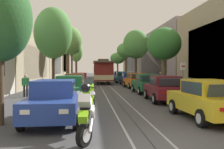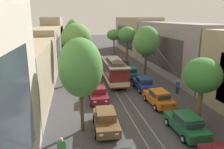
% 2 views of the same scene
% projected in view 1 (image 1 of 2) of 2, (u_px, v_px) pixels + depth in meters
% --- Properties ---
extents(ground_plane, '(173.40, 173.40, 0.00)m').
position_uv_depth(ground_plane, '(103.00, 84.00, 33.97)').
color(ground_plane, '#424244').
extents(trolley_track_rails, '(1.14, 77.36, 0.01)m').
position_uv_depth(trolley_track_rails, '(101.00, 82.00, 38.88)').
color(trolley_track_rails, gray).
rests_on(trolley_track_rails, ground).
extents(building_facade_left, '(5.95, 69.06, 9.85)m').
position_uv_depth(building_facade_left, '(27.00, 53.00, 34.62)').
color(building_facade_left, beige).
rests_on(building_facade_left, ground).
extents(building_facade_right, '(5.93, 69.06, 8.76)m').
position_uv_depth(building_facade_right, '(161.00, 57.00, 43.25)').
color(building_facade_right, tan).
rests_on(building_facade_right, ground).
extents(parked_car_blue_near_left, '(2.05, 4.38, 1.58)m').
position_uv_depth(parked_car_blue_near_left, '(54.00, 101.00, 9.50)').
color(parked_car_blue_near_left, '#233D93').
rests_on(parked_car_blue_near_left, ground).
extents(parked_car_green_second_left, '(2.05, 4.38, 1.58)m').
position_uv_depth(parked_car_green_second_left, '(70.00, 88.00, 15.42)').
color(parked_car_green_second_left, '#1E6038').
rests_on(parked_car_green_second_left, ground).
extents(parked_car_brown_mid_left, '(2.13, 4.42, 1.58)m').
position_uv_depth(parked_car_brown_mid_left, '(75.00, 83.00, 21.83)').
color(parked_car_brown_mid_left, brown).
rests_on(parked_car_brown_mid_left, ground).
extents(parked_car_maroon_fourth_left, '(2.08, 4.40, 1.58)m').
position_uv_depth(parked_car_maroon_fourth_left, '(80.00, 80.00, 28.10)').
color(parked_car_maroon_fourth_left, maroon).
rests_on(parked_car_maroon_fourth_left, ground).
extents(parked_car_yellow_near_right, '(2.10, 4.40, 1.58)m').
position_uv_depth(parked_car_yellow_near_right, '(207.00, 99.00, 9.89)').
color(parked_car_yellow_near_right, gold).
rests_on(parked_car_yellow_near_right, ground).
extents(parked_car_maroon_second_right, '(2.12, 4.41, 1.58)m').
position_uv_depth(parked_car_maroon_second_right, '(165.00, 88.00, 15.45)').
color(parked_car_maroon_second_right, maroon).
rests_on(parked_car_maroon_second_right, ground).
extents(parked_car_green_mid_right, '(2.05, 4.38, 1.58)m').
position_uv_depth(parked_car_green_mid_right, '(147.00, 84.00, 20.61)').
color(parked_car_green_mid_right, '#1E6038').
rests_on(parked_car_green_mid_right, ground).
extents(parked_car_orange_fourth_right, '(2.14, 4.42, 1.58)m').
position_uv_depth(parked_car_orange_fourth_right, '(135.00, 80.00, 26.29)').
color(parked_car_orange_fourth_right, orange).
rests_on(parked_car_orange_fourth_right, ground).
extents(parked_car_blue_fifth_right, '(2.02, 4.37, 1.58)m').
position_uv_depth(parked_car_blue_fifth_right, '(129.00, 79.00, 31.36)').
color(parked_car_blue_fifth_right, '#233D93').
rests_on(parked_car_blue_fifth_right, ground).
extents(parked_car_teal_sixth_right, '(2.11, 4.41, 1.58)m').
position_uv_depth(parked_car_teal_sixth_right, '(122.00, 77.00, 37.19)').
color(parked_car_teal_sixth_right, '#196B70').
rests_on(parked_car_teal_sixth_right, ground).
extents(parked_car_navy_far_right, '(2.09, 4.40, 1.58)m').
position_uv_depth(parked_car_navy_far_right, '(118.00, 76.00, 42.62)').
color(parked_car_navy_far_right, '#19234C').
rests_on(parked_car_navy_far_right, ground).
extents(street_tree_kerb_left_second, '(3.29, 3.36, 7.35)m').
position_uv_depth(street_tree_kerb_left_second, '(53.00, 33.00, 21.69)').
color(street_tree_kerb_left_second, '#4C3826').
rests_on(street_tree_kerb_left_second, ground).
extents(street_tree_kerb_left_mid, '(4.00, 3.72, 8.07)m').
position_uv_depth(street_tree_kerb_left_mid, '(68.00, 41.00, 34.99)').
color(street_tree_kerb_left_mid, brown).
rests_on(street_tree_kerb_left_mid, ground).
extents(street_tree_kerb_left_fourth, '(3.35, 2.82, 8.07)m').
position_uv_depth(street_tree_kerb_left_fourth, '(72.00, 45.00, 45.44)').
color(street_tree_kerb_left_fourth, '#4C3826').
rests_on(street_tree_kerb_left_fourth, ground).
extents(street_tree_kerb_left_far, '(3.03, 2.99, 8.36)m').
position_uv_depth(street_tree_kerb_left_far, '(76.00, 52.00, 59.36)').
color(street_tree_kerb_left_far, '#4C3826').
rests_on(street_tree_kerb_left_far, ground).
extents(street_tree_kerb_right_second, '(2.99, 3.21, 5.66)m').
position_uv_depth(street_tree_kerb_right_second, '(164.00, 44.00, 22.04)').
color(street_tree_kerb_right_second, brown).
rests_on(street_tree_kerb_right_second, ground).
extents(street_tree_kerb_right_mid, '(3.72, 3.18, 7.63)m').
position_uv_depth(street_tree_kerb_right_mid, '(136.00, 44.00, 36.00)').
color(street_tree_kerb_right_mid, '#4C3826').
rests_on(street_tree_kerb_right_mid, ground).
extents(street_tree_kerb_right_fourth, '(3.49, 3.12, 7.05)m').
position_uv_depth(street_tree_kerb_right_fourth, '(126.00, 51.00, 47.96)').
color(street_tree_kerb_right_fourth, brown).
rests_on(street_tree_kerb_right_fourth, ground).
extents(street_tree_kerb_right_far, '(3.57, 3.16, 5.96)m').
position_uv_depth(street_tree_kerb_right_far, '(118.00, 58.00, 60.07)').
color(street_tree_kerb_right_far, brown).
rests_on(street_tree_kerb_right_far, ground).
extents(cable_car_trolley, '(2.65, 9.15, 3.28)m').
position_uv_depth(cable_car_trolley, '(103.00, 71.00, 34.28)').
color(cable_car_trolley, maroon).
rests_on(cable_car_trolley, ground).
extents(motorcycle_with_rider, '(0.55, 1.87, 1.73)m').
position_uv_depth(motorcycle_with_rider, '(86.00, 109.00, 6.91)').
color(motorcycle_with_rider, black).
rests_on(motorcycle_with_rider, ground).
extents(pedestrian_on_left_pavement, '(0.55, 0.38, 1.61)m').
position_uv_depth(pedestrian_on_left_pavement, '(26.00, 84.00, 18.06)').
color(pedestrian_on_left_pavement, black).
rests_on(pedestrian_on_left_pavement, ground).
extents(pedestrian_on_right_pavement, '(0.55, 0.41, 1.66)m').
position_uv_depth(pedestrian_on_right_pavement, '(160.00, 78.00, 29.50)').
color(pedestrian_on_right_pavement, black).
rests_on(pedestrian_on_right_pavement, ground).
extents(street_sign_post, '(0.36, 0.07, 2.48)m').
position_uv_depth(street_sign_post, '(183.00, 76.00, 16.49)').
color(street_sign_post, slate).
rests_on(street_sign_post, ground).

